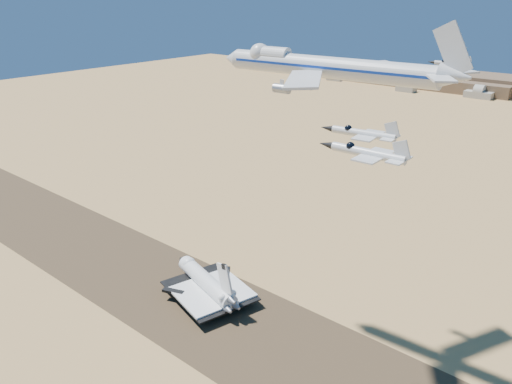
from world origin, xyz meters
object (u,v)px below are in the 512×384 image
Objects in this scene: shuttle at (206,283)px; chase_jet_c at (451,63)px; crew_a at (202,312)px; crew_b at (198,314)px; crew_c at (209,304)px; carrier_747 at (320,67)px; chase_jet_b at (366,152)px; chase_jet_a at (362,133)px.

shuttle is 3.02× the size of chase_jet_c.
crew_a is 0.94× the size of crew_b.
crew_a is at bearing 156.27° from crew_c.
crew_a is (-35.44, -18.08, -91.16)m from carrier_747.
crew_c is at bearing -23.09° from shuttle.
chase_jet_b is at bearing -157.59° from crew_c.
carrier_747 is 53.47m from chase_jet_c.
chase_jet_a is (72.35, -23.64, 86.50)m from crew_a.
chase_jet_b is (87.22, -45.91, 82.23)m from shuttle.
crew_b is 0.11× the size of chase_jet_b.
chase_jet_b is at bearing -65.37° from chase_jet_a.
shuttle is 128.36m from chase_jet_b.
crew_c is 126.18m from chase_jet_b.
chase_jet_c is (63.16, 57.52, 83.89)m from shuttle.
chase_jet_b is (81.44, -41.30, 87.08)m from crew_c.
crew_a is 0.11× the size of chase_jet_c.
crew_b is at bearing 152.76° from crew_c.
chase_jet_b is at bearing -12.27° from shuttle.
crew_c is (-1.71, 7.14, 0.01)m from crew_b.
crew_c is (5.78, -4.61, -4.86)m from shuttle.
chase_jet_a is at bearing -90.34° from crew_a.
carrier_747 reaches higher than chase_jet_a.
chase_jet_a is (73.98, -28.99, 86.44)m from crew_c.
shuttle is 2.72× the size of chase_jet_b.
crew_b is at bearing 155.67° from chase_jet_b.
carrier_747 reaches higher than chase_jet_c.
shuttle is 24.76× the size of crew_c.
crew_a is (7.41, -9.96, -4.92)m from shuttle.
shuttle is 26.60× the size of crew_a.
chase_jet_a is 0.97× the size of chase_jet_b.
chase_jet_b is (7.46, -12.31, 0.64)m from chase_jet_a.
crew_a is 0.11× the size of chase_jet_a.
crew_a is at bearing 155.31° from chase_jet_a.
crew_c is (-37.07, -12.73, -91.10)m from carrier_747.
crew_c is at bearing 34.73° from crew_a.
crew_b is 122.92m from chase_jet_b.
chase_jet_c is at bearing -83.43° from crew_c.
crew_b is at bearing 156.58° from chase_jet_a.
chase_jet_b reaches higher than crew_b.
chase_jet_b is (79.73, -34.15, 87.09)m from crew_b.
chase_jet_a reaches higher than crew_b.
crew_a is 0.10× the size of chase_jet_b.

